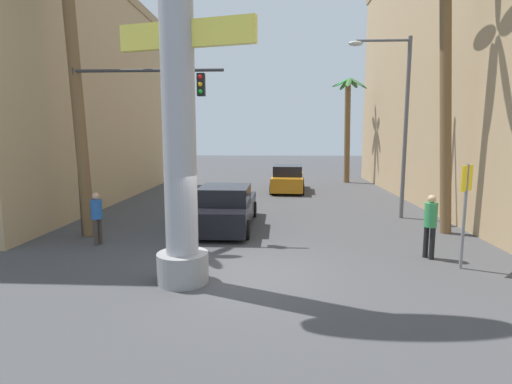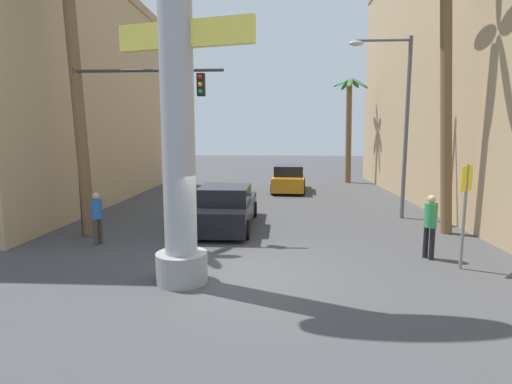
# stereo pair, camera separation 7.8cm
# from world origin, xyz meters

# --- Properties ---
(ground_plane) EXTENTS (90.22, 90.22, 0.00)m
(ground_plane) POSITION_xyz_m (0.00, 10.00, 0.00)
(ground_plane) COLOR #424244
(building_left) EXTENTS (6.74, 17.17, 10.92)m
(building_left) POSITION_xyz_m (-10.56, 9.98, 5.47)
(building_left) COLOR tan
(building_left) RESTS_ON ground
(building_right) EXTENTS (6.37, 26.06, 13.54)m
(building_right) POSITION_xyz_m (10.56, 9.82, 6.78)
(building_right) COLOR tan
(building_right) RESTS_ON ground
(neon_sign_pole) EXTENTS (3.48, 1.18, 10.99)m
(neon_sign_pole) POSITION_xyz_m (-1.45, -0.60, 5.27)
(neon_sign_pole) COLOR #9E9EA3
(neon_sign_pole) RESTS_ON ground
(street_lamp) EXTENTS (2.44, 0.28, 7.16)m
(street_lamp) POSITION_xyz_m (5.46, 7.00, 4.33)
(street_lamp) COLOR #59595E
(street_lamp) RESTS_ON ground
(crossing_sign) EXTENTS (0.47, 0.47, 2.67)m
(crossing_sign) POSITION_xyz_m (5.43, 0.72, 1.75)
(crossing_sign) COLOR slate
(crossing_sign) RESTS_ON ground
(traffic_light_mast) EXTENTS (4.91, 0.32, 5.51)m
(traffic_light_mast) POSITION_xyz_m (-4.28, 3.48, 3.90)
(traffic_light_mast) COLOR #333333
(traffic_light_mast) RESTS_ON ground
(car_lead) EXTENTS (2.04, 5.13, 1.56)m
(car_lead) POSITION_xyz_m (-1.16, 5.02, 0.70)
(car_lead) COLOR black
(car_lead) RESTS_ON ground
(car_far) EXTENTS (2.18, 4.69, 1.56)m
(car_far) POSITION_xyz_m (1.39, 14.66, 0.74)
(car_far) COLOR black
(car_far) RESTS_ON ground
(palm_tree_near_left) EXTENTS (2.71, 2.63, 9.60)m
(palm_tree_near_left) POSITION_xyz_m (-5.86, 3.54, 5.77)
(palm_tree_near_left) COLOR brown
(palm_tree_near_left) RESTS_ON ground
(palm_tree_near_right) EXTENTS (2.95, 2.97, 8.89)m
(palm_tree_near_right) POSITION_xyz_m (6.31, 4.45, 5.28)
(palm_tree_near_right) COLOR brown
(palm_tree_near_right) RESTS_ON ground
(palm_tree_far_right) EXTENTS (2.51, 2.52, 7.26)m
(palm_tree_far_right) POSITION_xyz_m (5.63, 19.12, 4.42)
(palm_tree_far_right) COLOR brown
(palm_tree_far_right) RESTS_ON ground
(pedestrian_by_sign) EXTENTS (0.47, 0.47, 1.78)m
(pedestrian_by_sign) POSITION_xyz_m (4.92, 1.53, 1.04)
(pedestrian_by_sign) COLOR black
(pedestrian_by_sign) RESTS_ON ground
(pedestrian_far_left) EXTENTS (0.45, 0.45, 1.74)m
(pedestrian_far_left) POSITION_xyz_m (-4.63, 14.46, 1.01)
(pedestrian_far_left) COLOR #1E233F
(pedestrian_far_left) RESTS_ON ground
(pedestrian_curb_left) EXTENTS (0.40, 0.40, 1.64)m
(pedestrian_curb_left) POSITION_xyz_m (-4.83, 2.40, 0.96)
(pedestrian_curb_left) COLOR #3F3833
(pedestrian_curb_left) RESTS_ON ground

